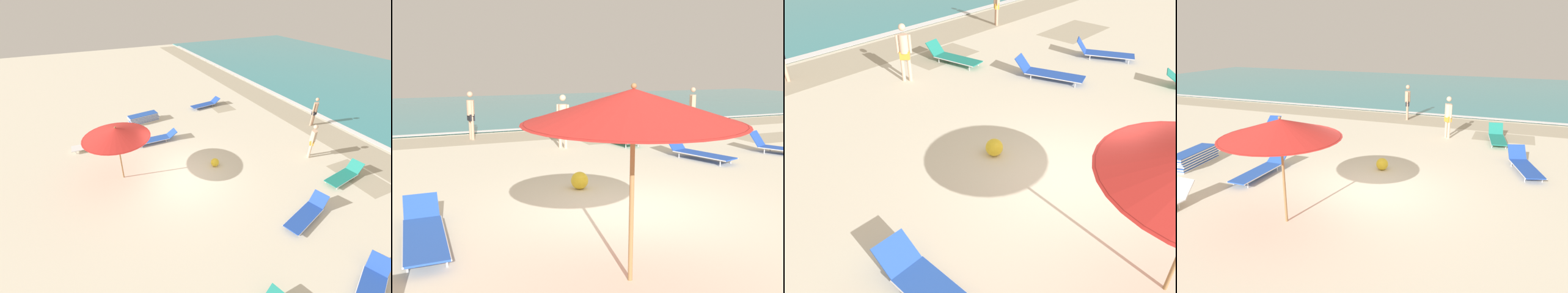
# 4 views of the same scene
# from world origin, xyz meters

# --- Properties ---
(ground_plane) EXTENTS (60.00, 60.00, 0.16)m
(ground_plane) POSITION_xyz_m (0.00, 0.01, -0.08)
(ground_plane) COLOR beige
(sun_lounger_under_umbrella) EXTENTS (1.39, 2.06, 0.63)m
(sun_lounger_under_umbrella) POSITION_xyz_m (6.84, 2.95, 0.22)
(sun_lounger_under_umbrella) COLOR blue
(sun_lounger_under_umbrella) RESTS_ON ground_plane
(sun_lounger_near_water_left) EXTENTS (0.91, 2.08, 0.61)m
(sun_lounger_near_water_left) POSITION_xyz_m (2.98, 6.55, 0.22)
(sun_lounger_near_water_left) COLOR #1E8475
(sun_lounger_near_water_left) RESTS_ON ground_plane
(sun_lounger_mid_beach_pair_a) EXTENTS (1.23, 2.24, 0.61)m
(sun_lounger_mid_beach_pair_a) POSITION_xyz_m (4.02, 3.36, 0.22)
(sun_lounger_mid_beach_pair_a) COLOR blue
(sun_lounger_mid_beach_pair_a) RESTS_ON ground_plane
(beachgoer_shoreline_child) EXTENTS (0.34, 0.34, 1.76)m
(beachgoer_shoreline_child) POSITION_xyz_m (0.96, 6.50, 1.00)
(beachgoer_shoreline_child) COLOR beige
(beachgoer_shoreline_child) RESTS_ON ground_plane
(beachgoer_strolling_adult) EXTENTS (0.33, 0.37, 1.76)m
(beachgoer_strolling_adult) POSITION_xyz_m (7.47, 8.45, 1.00)
(beachgoer_strolling_adult) COLOR tan
(beachgoer_strolling_adult) RESTS_ON ground_plane
(beach_ball) EXTENTS (0.39, 0.39, 0.39)m
(beach_ball) POSITION_xyz_m (-0.28, 1.85, 0.20)
(beach_ball) COLOR yellow
(beach_ball) RESTS_ON ground_plane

